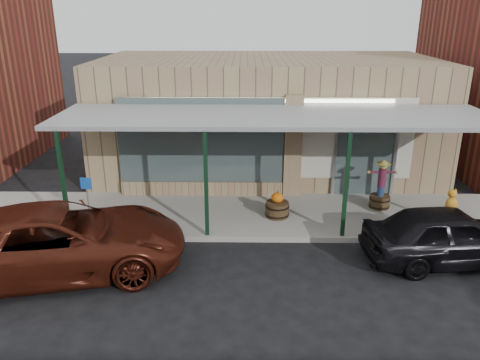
{
  "coord_description": "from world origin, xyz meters",
  "views": [
    {
      "loc": [
        -0.77,
        -9.1,
        5.81
      ],
      "look_at": [
        -0.93,
        2.6,
        1.55
      ],
      "focal_mm": 35.0,
      "sensor_mm": 36.0,
      "label": 1
    }
  ],
  "objects_px": {
    "barrel_scarecrow": "(381,192)",
    "car_maroon": "(59,240)",
    "parked_sedan": "(450,236)",
    "barrel_pumpkin": "(277,207)",
    "handicap_sign": "(88,197)"
  },
  "relations": [
    {
      "from": "barrel_scarecrow",
      "to": "handicap_sign",
      "type": "distance_m",
      "value": 8.46
    },
    {
      "from": "handicap_sign",
      "to": "parked_sedan",
      "type": "bearing_deg",
      "value": -0.32
    },
    {
      "from": "barrel_pumpkin",
      "to": "parked_sedan",
      "type": "bearing_deg",
      "value": -29.57
    },
    {
      "from": "barrel_scarecrow",
      "to": "car_maroon",
      "type": "relative_size",
      "value": 0.27
    },
    {
      "from": "barrel_scarecrow",
      "to": "parked_sedan",
      "type": "distance_m",
      "value": 3.1
    },
    {
      "from": "handicap_sign",
      "to": "parked_sedan",
      "type": "xyz_separation_m",
      "value": [
        9.16,
        -1.34,
        -0.41
      ]
    },
    {
      "from": "parked_sedan",
      "to": "car_maroon",
      "type": "distance_m",
      "value": 9.26
    },
    {
      "from": "handicap_sign",
      "to": "barrel_scarecrow",
      "type": "bearing_deg",
      "value": 19.18
    },
    {
      "from": "barrel_scarecrow",
      "to": "barrel_pumpkin",
      "type": "xyz_separation_m",
      "value": [
        -3.15,
        -0.69,
        -0.24
      ]
    },
    {
      "from": "parked_sedan",
      "to": "car_maroon",
      "type": "xyz_separation_m",
      "value": [
        -9.24,
        -0.56,
        0.09
      ]
    },
    {
      "from": "barrel_scarecrow",
      "to": "parked_sedan",
      "type": "relative_size",
      "value": 0.36
    },
    {
      "from": "barrel_pumpkin",
      "to": "handicap_sign",
      "type": "xyz_separation_m",
      "value": [
        -5.14,
        -0.95,
        0.69
      ]
    },
    {
      "from": "barrel_scarecrow",
      "to": "car_maroon",
      "type": "bearing_deg",
      "value": -158.63
    },
    {
      "from": "barrel_pumpkin",
      "to": "parked_sedan",
      "type": "xyz_separation_m",
      "value": [
        4.02,
        -2.28,
        0.28
      ]
    },
    {
      "from": "handicap_sign",
      "to": "car_maroon",
      "type": "distance_m",
      "value": 1.92
    }
  ]
}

